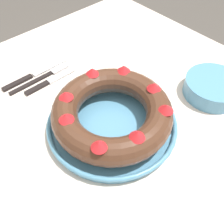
{
  "coord_description": "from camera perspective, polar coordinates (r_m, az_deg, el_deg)",
  "views": [
    {
      "loc": [
        0.29,
        -0.29,
        1.28
      ],
      "look_at": [
        -0.02,
        -0.01,
        0.81
      ],
      "focal_mm": 42.0,
      "sensor_mm": 36.0,
      "label": 1
    }
  ],
  "objects": [
    {
      "name": "side_bowl",
      "position": [
        0.79,
        21.16,
        5.02
      ],
      "size": [
        0.16,
        0.16,
        0.05
      ],
      "primitive_type": "cylinder",
      "color": "#518EB2",
      "rests_on": "dining_table"
    },
    {
      "name": "dining_table",
      "position": [
        0.75,
        1.55,
        -8.28
      ],
      "size": [
        1.12,
        1.03,
        0.75
      ],
      "color": "beige",
      "rests_on": "ground_plane"
    },
    {
      "name": "bundt_cake",
      "position": [
        0.63,
        0.01,
        0.08
      ],
      "size": [
        0.29,
        0.29,
        0.08
      ],
      "color": "#4C2D1E",
      "rests_on": "serving_dish"
    },
    {
      "name": "serving_knife",
      "position": [
        0.84,
        -17.3,
        7.44
      ],
      "size": [
        0.02,
        0.21,
        0.01
      ],
      "rotation": [
        0.0,
        0.0,
        0.08
      ],
      "color": "black",
      "rests_on": "dining_table"
    },
    {
      "name": "serving_dish",
      "position": [
        0.66,
        -0.0,
        -2.57
      ],
      "size": [
        0.33,
        0.33,
        0.03
      ],
      "color": "#518EB2",
      "rests_on": "dining_table"
    },
    {
      "name": "fork",
      "position": [
        0.83,
        -14.55,
        7.5
      ],
      "size": [
        0.02,
        0.2,
        0.01
      ],
      "rotation": [
        0.0,
        0.0,
        -0.03
      ],
      "color": "black",
      "rests_on": "dining_table"
    },
    {
      "name": "cake_knife",
      "position": [
        0.81,
        -13.88,
        6.23
      ],
      "size": [
        0.02,
        0.17,
        0.01
      ],
      "rotation": [
        0.0,
        0.0,
        0.04
      ],
      "color": "black",
      "rests_on": "dining_table"
    }
  ]
}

